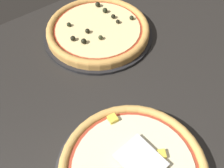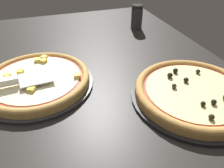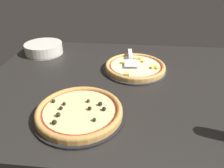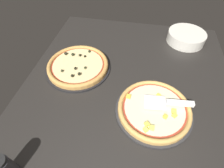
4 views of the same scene
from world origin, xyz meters
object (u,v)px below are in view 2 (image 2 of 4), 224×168
serving_spatula (7,82)px  parmesan_shaker (137,17)px  pizza_front (37,79)px  pizza_back (194,92)px

serving_spatula → parmesan_shaker: (-39.50, 59.32, 0.82)cm
pizza_front → parmesan_shaker: 63.09cm
pizza_back → parmesan_shaker: parmesan_shaker is taller
serving_spatula → parmesan_shaker: 71.27cm
pizza_back → serving_spatula: (-19.02, -52.37, 2.56)cm
pizza_front → serving_spatula: serving_spatula is taller
serving_spatula → pizza_front: bearing=109.2°
pizza_front → serving_spatula: size_ratio=1.49×
serving_spatula → pizza_back: bearing=70.0°
pizza_back → serving_spatula: bearing=-110.0°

